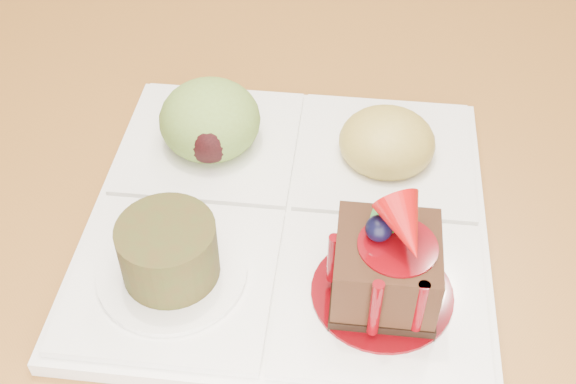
{
  "coord_description": "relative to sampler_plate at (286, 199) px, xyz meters",
  "views": [
    {
      "loc": [
        -0.2,
        -1.11,
        1.15
      ],
      "look_at": [
        -0.18,
        -0.75,
        0.79
      ],
      "focal_mm": 45.0,
      "sensor_mm": 36.0,
      "label": 1
    }
  ],
  "objects": [
    {
      "name": "sampler_plate",
      "position": [
        0.0,
        0.0,
        0.0
      ],
      "size": [
        0.33,
        0.33,
        0.11
      ],
      "rotation": [
        0.0,
        0.0,
        -0.16
      ],
      "color": "white",
      "rests_on": "dining_table"
    },
    {
      "name": "ground",
      "position": [
        0.18,
        0.74,
        -0.77
      ],
      "size": [
        6.0,
        6.0,
        0.0
      ],
      "primitive_type": "plane",
      "color": "#5B2F1A"
    }
  ]
}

